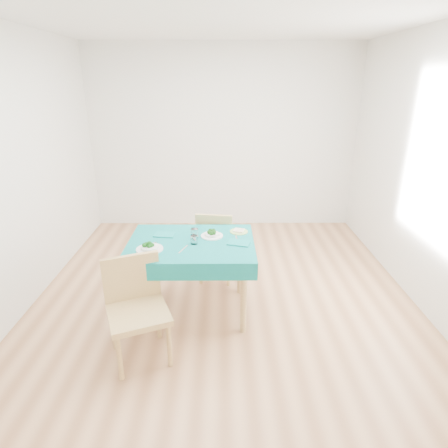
{
  "coord_description": "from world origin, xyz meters",
  "views": [
    {
      "loc": [
        -0.02,
        -3.46,
        2.19
      ],
      "look_at": [
        0.0,
        0.0,
        0.85
      ],
      "focal_mm": 30.0,
      "sensor_mm": 36.0,
      "label": 1
    }
  ],
  "objects_px": {
    "table": "(192,277)",
    "bowl_far": "(212,233)",
    "bowl_near": "(149,246)",
    "side_plate": "(239,232)",
    "chair_far": "(216,239)",
    "chair_near": "(137,296)"
  },
  "relations": [
    {
      "from": "side_plate",
      "to": "bowl_near",
      "type": "bearing_deg",
      "value": -153.07
    },
    {
      "from": "chair_near",
      "to": "chair_far",
      "type": "bearing_deg",
      "value": 43.73
    },
    {
      "from": "table",
      "to": "chair_near",
      "type": "relative_size",
      "value": 1.0
    },
    {
      "from": "side_plate",
      "to": "chair_near",
      "type": "bearing_deg",
      "value": -132.5
    },
    {
      "from": "bowl_near",
      "to": "bowl_far",
      "type": "relative_size",
      "value": 1.12
    },
    {
      "from": "table",
      "to": "chair_far",
      "type": "bearing_deg",
      "value": 71.27
    },
    {
      "from": "chair_far",
      "to": "bowl_far",
      "type": "height_order",
      "value": "chair_far"
    },
    {
      "from": "side_plate",
      "to": "bowl_far",
      "type": "bearing_deg",
      "value": -156.82
    },
    {
      "from": "bowl_near",
      "to": "table",
      "type": "bearing_deg",
      "value": 25.8
    },
    {
      "from": "bowl_near",
      "to": "side_plate",
      "type": "height_order",
      "value": "bowl_near"
    },
    {
      "from": "table",
      "to": "side_plate",
      "type": "distance_m",
      "value": 0.65
    },
    {
      "from": "chair_far",
      "to": "bowl_near",
      "type": "bearing_deg",
      "value": 63.44
    },
    {
      "from": "table",
      "to": "chair_far",
      "type": "distance_m",
      "value": 0.72
    },
    {
      "from": "table",
      "to": "bowl_near",
      "type": "xyz_separation_m",
      "value": [
        -0.36,
        -0.17,
        0.42
      ]
    },
    {
      "from": "side_plate",
      "to": "table",
      "type": "bearing_deg",
      "value": -152.21
    },
    {
      "from": "table",
      "to": "bowl_far",
      "type": "relative_size",
      "value": 5.45
    },
    {
      "from": "bowl_near",
      "to": "side_plate",
      "type": "relative_size",
      "value": 1.34
    },
    {
      "from": "table",
      "to": "bowl_far",
      "type": "bearing_deg",
      "value": 33.56
    },
    {
      "from": "bowl_near",
      "to": "side_plate",
      "type": "distance_m",
      "value": 0.92
    },
    {
      "from": "chair_near",
      "to": "bowl_near",
      "type": "height_order",
      "value": "chair_near"
    },
    {
      "from": "table",
      "to": "chair_near",
      "type": "height_order",
      "value": "chair_near"
    },
    {
      "from": "table",
      "to": "bowl_far",
      "type": "distance_m",
      "value": 0.47
    }
  ]
}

